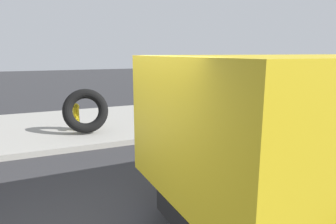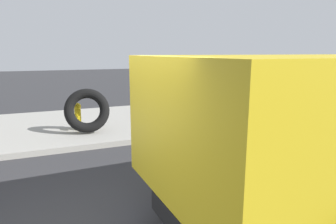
% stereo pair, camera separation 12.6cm
% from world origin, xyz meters
% --- Properties ---
extents(sidewalk_curb, '(36.00, 5.00, 0.15)m').
position_xyz_m(sidewalk_curb, '(0.00, 6.50, 0.07)').
color(sidewalk_curb, '#99968E').
rests_on(sidewalk_curb, ground).
extents(fire_hydrant, '(0.22, 0.49, 0.82)m').
position_xyz_m(fire_hydrant, '(0.70, 5.61, 0.59)').
color(fire_hydrant, yellow).
rests_on(fire_hydrant, sidewalk_curb).
extents(loose_tire, '(1.35, 0.81, 1.30)m').
position_xyz_m(loose_tire, '(0.92, 5.18, 0.80)').
color(loose_tire, black).
rests_on(loose_tire, sidewalk_curb).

